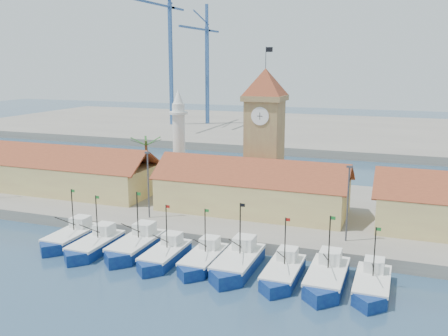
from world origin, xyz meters
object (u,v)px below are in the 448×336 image
at_px(boat_0, 70,238).
at_px(clock_tower, 265,131).
at_px(boat_4, 203,261).
at_px(minaret, 179,139).

distance_m(boat_0, clock_tower, 31.30).
relative_size(boat_4, minaret, 0.55).
bearing_deg(minaret, boat_0, -97.73).
relative_size(clock_tower, minaret, 1.39).
xyz_separation_m(clock_tower, minaret, (-15.00, 2.00, -2.23)).
height_order(boat_4, minaret, minaret).
relative_size(boat_4, clock_tower, 0.39).
height_order(boat_0, minaret, minaret).
xyz_separation_m(boat_0, boat_4, (18.11, -0.79, -0.04)).
height_order(clock_tower, minaret, clock_tower).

